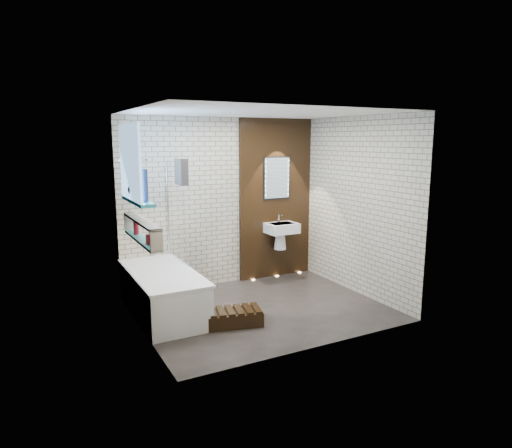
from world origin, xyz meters
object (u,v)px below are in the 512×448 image
bathtub (163,293)px  bath_screen (176,212)px  washbasin (281,232)px  led_mirror (277,178)px  walnut_step (230,318)px

bathtub → bath_screen: bearing=51.1°
bath_screen → washbasin: 1.89m
bathtub → led_mirror: (2.17, 0.78, 1.36)m
bathtub → bath_screen: bath_screen is taller
bathtub → walnut_step: bearing=-50.2°
bathtub → led_mirror: bearing=19.8°
washbasin → bathtub: bearing=-164.0°
walnut_step → bath_screen: bearing=102.8°
bath_screen → washbasin: bearing=5.8°
bathtub → washbasin: size_ratio=3.00×
bath_screen → walnut_step: 1.71m
washbasin → led_mirror: 0.88m
walnut_step → bathtub: bearing=129.8°
bathtub → washbasin: (2.17, 0.62, 0.50)m
washbasin → walnut_step: (-1.55, -1.37, -0.70)m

